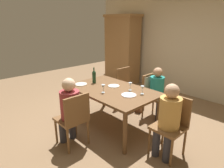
{
  "coord_description": "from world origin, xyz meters",
  "views": [
    {
      "loc": [
        2.53,
        -2.37,
        1.98
      ],
      "look_at": [
        0.0,
        0.0,
        0.86
      ],
      "focal_mm": 31.24,
      "sensor_mm": 36.0,
      "label": 1
    }
  ],
  "objects_px": {
    "wine_bottle_tall_green": "(94,76)",
    "person_man_guest": "(169,116)",
    "wine_glass_centre": "(130,85)",
    "person_man_bearded": "(69,107)",
    "dinner_plate_guest_right": "(114,86)",
    "chair_far_left": "(126,84)",
    "chair_right_end": "(172,121)",
    "handbag": "(140,106)",
    "person_woman_host": "(158,89)",
    "wine_glass_near_right": "(103,87)",
    "dinner_plate_guest_left": "(129,95)",
    "dinner_plate_host": "(81,84)",
    "dining_table": "(112,93)",
    "wine_glass_near_left": "(142,88)",
    "chair_far_right": "(152,89)",
    "chair_near": "(74,117)",
    "armoire_cabinet": "(122,49)"
  },
  "relations": [
    {
      "from": "chair_far_right",
      "to": "person_man_guest",
      "type": "height_order",
      "value": "person_man_guest"
    },
    {
      "from": "wine_glass_near_left",
      "to": "person_woman_host",
      "type": "bearing_deg",
      "value": 101.44
    },
    {
      "from": "dining_table",
      "to": "person_man_guest",
      "type": "bearing_deg",
      "value": -1.21
    },
    {
      "from": "chair_right_end",
      "to": "wine_bottle_tall_green",
      "type": "height_order",
      "value": "wine_bottle_tall_green"
    },
    {
      "from": "chair_far_right",
      "to": "wine_glass_near_right",
      "type": "bearing_deg",
      "value": -11.33
    },
    {
      "from": "wine_glass_centre",
      "to": "dinner_plate_guest_right",
      "type": "xyz_separation_m",
      "value": [
        -0.37,
        -0.07,
        -0.1
      ]
    },
    {
      "from": "person_man_bearded",
      "to": "handbag",
      "type": "bearing_deg",
      "value": 0.23
    },
    {
      "from": "person_woman_host",
      "to": "dinner_plate_guest_right",
      "type": "distance_m",
      "value": 0.93
    },
    {
      "from": "person_woman_host",
      "to": "person_man_guest",
      "type": "xyz_separation_m",
      "value": [
        0.82,
        -0.94,
        0.03
      ]
    },
    {
      "from": "person_woman_host",
      "to": "wine_glass_centre",
      "type": "bearing_deg",
      "value": -10.86
    },
    {
      "from": "wine_bottle_tall_green",
      "to": "wine_glass_centre",
      "type": "bearing_deg",
      "value": 14.76
    },
    {
      "from": "wine_glass_near_right",
      "to": "dinner_plate_guest_left",
      "type": "relative_size",
      "value": 0.57
    },
    {
      "from": "chair_far_right",
      "to": "person_woman_host",
      "type": "xyz_separation_m",
      "value": [
        0.15,
        -0.0,
        0.04
      ]
    },
    {
      "from": "person_man_bearded",
      "to": "dinner_plate_guest_right",
      "type": "height_order",
      "value": "person_man_bearded"
    },
    {
      "from": "chair_far_right",
      "to": "wine_glass_centre",
      "type": "distance_m",
      "value": 0.76
    },
    {
      "from": "wine_glass_centre",
      "to": "handbag",
      "type": "xyz_separation_m",
      "value": [
        -0.31,
        0.71,
        -0.75
      ]
    },
    {
      "from": "dining_table",
      "to": "wine_bottle_tall_green",
      "type": "height_order",
      "value": "wine_bottle_tall_green"
    },
    {
      "from": "dinner_plate_guest_left",
      "to": "person_man_bearded",
      "type": "bearing_deg",
      "value": -117.21
    },
    {
      "from": "wine_bottle_tall_green",
      "to": "chair_near",
      "type": "bearing_deg",
      "value": -55.65
    },
    {
      "from": "chair_far_right",
      "to": "dinner_plate_guest_left",
      "type": "xyz_separation_m",
      "value": [
        0.18,
        -0.92,
        0.17
      ]
    },
    {
      "from": "wine_glass_near_left",
      "to": "dinner_plate_guest_right",
      "type": "height_order",
      "value": "wine_glass_near_left"
    },
    {
      "from": "chair_right_end",
      "to": "wine_glass_near_right",
      "type": "distance_m",
      "value": 1.29
    },
    {
      "from": "person_woman_host",
      "to": "wine_bottle_tall_green",
      "type": "relative_size",
      "value": 3.33
    },
    {
      "from": "chair_far_right",
      "to": "chair_near",
      "type": "distance_m",
      "value": 1.83
    },
    {
      "from": "chair_far_right",
      "to": "person_woman_host",
      "type": "bearing_deg",
      "value": 90.0
    },
    {
      "from": "person_man_guest",
      "to": "wine_glass_near_right",
      "type": "relative_size",
      "value": 7.73
    },
    {
      "from": "dinner_plate_host",
      "to": "dinner_plate_guest_left",
      "type": "height_order",
      "value": "same"
    },
    {
      "from": "dinner_plate_host",
      "to": "dinner_plate_guest_left",
      "type": "relative_size",
      "value": 0.97
    },
    {
      "from": "wine_bottle_tall_green",
      "to": "person_man_guest",
      "type": "bearing_deg",
      "value": -0.61
    },
    {
      "from": "dinner_plate_guest_left",
      "to": "chair_far_right",
      "type": "bearing_deg",
      "value": 100.88
    },
    {
      "from": "person_man_guest",
      "to": "wine_glass_near_right",
      "type": "height_order",
      "value": "person_man_guest"
    },
    {
      "from": "armoire_cabinet",
      "to": "wine_glass_centre",
      "type": "height_order",
      "value": "armoire_cabinet"
    },
    {
      "from": "dinner_plate_guest_right",
      "to": "armoire_cabinet",
      "type": "bearing_deg",
      "value": 130.87
    },
    {
      "from": "person_woman_host",
      "to": "chair_right_end",
      "type": "bearing_deg",
      "value": 44.94
    },
    {
      "from": "chair_far_left",
      "to": "person_man_bearded",
      "type": "xyz_separation_m",
      "value": [
        0.44,
        -1.82,
        0.13
      ]
    },
    {
      "from": "armoire_cabinet",
      "to": "wine_glass_near_left",
      "type": "bearing_deg",
      "value": -39.57
    },
    {
      "from": "person_man_guest",
      "to": "dinner_plate_guest_left",
      "type": "relative_size",
      "value": 4.42
    },
    {
      "from": "dinner_plate_host",
      "to": "handbag",
      "type": "xyz_separation_m",
      "value": [
        0.6,
        1.19,
        -0.65
      ]
    },
    {
      "from": "person_man_bearded",
      "to": "wine_glass_near_right",
      "type": "height_order",
      "value": "person_man_bearded"
    },
    {
      "from": "wine_glass_near_left",
      "to": "dinner_plate_host",
      "type": "relative_size",
      "value": 0.59
    },
    {
      "from": "chair_near",
      "to": "chair_right_end",
      "type": "bearing_deg",
      "value": -48.89
    },
    {
      "from": "armoire_cabinet",
      "to": "chair_right_end",
      "type": "relative_size",
      "value": 2.37
    },
    {
      "from": "wine_glass_centre",
      "to": "armoire_cabinet",
      "type": "bearing_deg",
      "value": 136.97
    },
    {
      "from": "chair_far_right",
      "to": "person_man_bearded",
      "type": "distance_m",
      "value": 1.85
    },
    {
      "from": "wine_bottle_tall_green",
      "to": "handbag",
      "type": "distance_m",
      "value": 1.31
    },
    {
      "from": "armoire_cabinet",
      "to": "wine_bottle_tall_green",
      "type": "height_order",
      "value": "armoire_cabinet"
    },
    {
      "from": "chair_right_end",
      "to": "handbag",
      "type": "bearing_deg",
      "value": -33.1
    },
    {
      "from": "person_man_bearded",
      "to": "wine_bottle_tall_green",
      "type": "xyz_separation_m",
      "value": [
        -0.51,
        0.9,
        0.23
      ]
    },
    {
      "from": "wine_glass_centre",
      "to": "dinner_plate_host",
      "type": "height_order",
      "value": "wine_glass_centre"
    },
    {
      "from": "chair_near",
      "to": "chair_far_left",
      "type": "bearing_deg",
      "value": 17.0
    }
  ]
}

